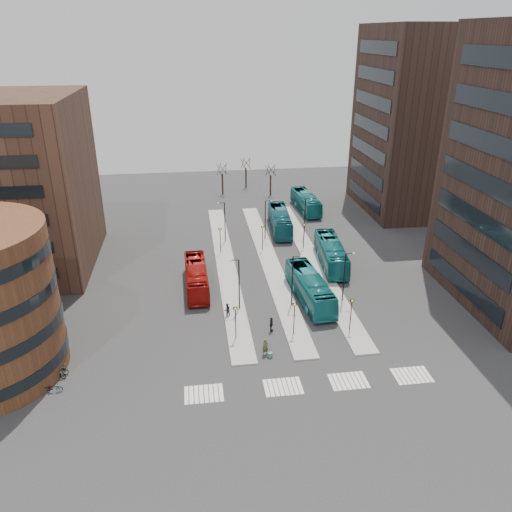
{
  "coord_description": "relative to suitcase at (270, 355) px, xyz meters",
  "views": [
    {
      "loc": [
        -8.17,
        -30.85,
        28.71
      ],
      "look_at": [
        -1.06,
        21.3,
        5.0
      ],
      "focal_mm": 35.0,
      "sensor_mm": 36.0,
      "label": 1
    }
  ],
  "objects": [
    {
      "name": "island_mid",
      "position": [
        3.43,
        21.49,
        -0.18
      ],
      "size": [
        2.5,
        45.0,
        0.15
      ],
      "primitive_type": "cube",
      "color": "gray",
      "rests_on": "ground"
    },
    {
      "name": "traveller",
      "position": [
        -0.39,
        0.47,
        0.63
      ],
      "size": [
        0.73,
        0.57,
        1.76
      ],
      "primitive_type": "imported",
      "rotation": [
        0.0,
        0.0,
        0.25
      ],
      "color": "#454529",
      "rests_on": "ground"
    },
    {
      "name": "tower_far",
      "position": [
        33.41,
        41.49,
        14.74
      ],
      "size": [
        20.12,
        20.0,
        30.0
      ],
      "color": "#31211B",
      "rests_on": "ground"
    },
    {
      "name": "suitcase",
      "position": [
        0.0,
        0.0,
        0.0
      ],
      "size": [
        0.49,
        0.44,
        0.51
      ],
      "primitive_type": "cube",
      "rotation": [
        0.0,
        0.0,
        0.32
      ],
      "color": "navy",
      "rests_on": "ground"
    },
    {
      "name": "teal_bus_c",
      "position": [
        11.45,
        19.72,
        1.39
      ],
      "size": [
        3.81,
        12.06,
        3.3
      ],
      "primitive_type": "imported",
      "rotation": [
        0.0,
        0.0,
        -0.09
      ],
      "color": "#15676D",
      "rests_on": "ground"
    },
    {
      "name": "bare_trees",
      "position": [
        4.1,
        54.16,
        2.47
      ],
      "size": [
        10.97,
        8.14,
        5.9
      ],
      "color": "black",
      "rests_on": "ground"
    },
    {
      "name": "sign_poles",
      "position": [
        3.03,
        14.49,
        2.15
      ],
      "size": [
        12.45,
        22.12,
        3.65
      ],
      "color": "black",
      "rests_on": "ground"
    },
    {
      "name": "island_right",
      "position": [
        9.43,
        21.49,
        -0.18
      ],
      "size": [
        2.5,
        45.0,
        0.15
      ],
      "primitive_type": "cube",
      "color": "gray",
      "rests_on": "ground"
    },
    {
      "name": "red_bus",
      "position": [
        -6.61,
        15.34,
        1.26
      ],
      "size": [
        2.77,
        10.93,
        3.03
      ],
      "primitive_type": "imported",
      "rotation": [
        0.0,
        0.0,
        0.02
      ],
      "color": "#9C0F0C",
      "rests_on": "ground"
    },
    {
      "name": "crosswalk_stripes",
      "position": [
        3.18,
        -4.51,
        -0.25
      ],
      "size": [
        22.35,
        2.4,
        0.01
      ],
      "color": "silver",
      "rests_on": "ground"
    },
    {
      "name": "teal_bus_d",
      "position": [
        13.14,
        42.01,
        1.29
      ],
      "size": [
        3.31,
        11.27,
        3.1
      ],
      "primitive_type": "imported",
      "rotation": [
        0.0,
        0.0,
        0.06
      ],
      "color": "#166E70",
      "rests_on": "ground"
    },
    {
      "name": "island_left",
      "position": [
        -2.57,
        21.49,
        -0.18
      ],
      "size": [
        2.5,
        45.0,
        0.15
      ],
      "primitive_type": "cube",
      "color": "gray",
      "rests_on": "ground"
    },
    {
      "name": "ground",
      "position": [
        1.43,
        -8.51,
        -0.26
      ],
      "size": [
        160.0,
        160.0,
        0.0
      ],
      "primitive_type": "plane",
      "color": "#29292B",
      "rests_on": "ground"
    },
    {
      "name": "commuter_c",
      "position": [
        5.54,
        6.01,
        0.48
      ],
      "size": [
        1.04,
        1.08,
        1.48
      ],
      "primitive_type": "imported",
      "rotation": [
        0.0,
        0.0,
        4.01
      ],
      "color": "black",
      "rests_on": "ground"
    },
    {
      "name": "teal_bus_a",
      "position": [
        6.35,
        10.55,
        1.37
      ],
      "size": [
        3.72,
        11.85,
        3.25
      ],
      "primitive_type": "imported",
      "rotation": [
        0.0,
        0.0,
        0.09
      ],
      "color": "#166A70",
      "rests_on": "ground"
    },
    {
      "name": "commuter_b",
      "position": [
        0.86,
        4.51,
        0.57
      ],
      "size": [
        0.74,
        1.05,
        1.65
      ],
      "primitive_type": "imported",
      "rotation": [
        0.0,
        0.0,
        1.18
      ],
      "color": "black",
      "rests_on": "ground"
    },
    {
      "name": "bicycle_mid",
      "position": [
        -19.57,
        -0.59,
        0.23
      ],
      "size": [
        1.67,
        0.91,
        0.96
      ],
      "primitive_type": "imported",
      "rotation": [
        0.0,
        0.0,
        1.27
      ],
      "color": "gray",
      "rests_on": "ground"
    },
    {
      "name": "lamp_posts",
      "position": [
        4.07,
        19.49,
        3.32
      ],
      "size": [
        14.04,
        20.24,
        6.12
      ],
      "color": "black",
      "rests_on": "ground"
    },
    {
      "name": "bicycle_far",
      "position": [
        -19.57,
        0.1,
        0.22
      ],
      "size": [
        1.9,
        1.11,
        0.94
      ],
      "primitive_type": "imported",
      "rotation": [
        0.0,
        0.0,
        1.28
      ],
      "color": "gray",
      "rests_on": "ground"
    },
    {
      "name": "bicycle_near",
      "position": [
        -19.57,
        -2.51,
        0.18
      ],
      "size": [
        1.67,
        0.59,
        0.88
      ],
      "primitive_type": "imported",
      "rotation": [
        0.0,
        0.0,
        1.57
      ],
      "color": "gray",
      "rests_on": "ground"
    },
    {
      "name": "commuter_a",
      "position": [
        -3.48,
        8.09,
        0.55
      ],
      "size": [
        0.94,
        0.84,
        1.61
      ],
      "primitive_type": "imported",
      "rotation": [
        0.0,
        0.0,
        3.49
      ],
      "color": "black",
      "rests_on": "ground"
    },
    {
      "name": "teal_bus_b",
      "position": [
        6.94,
        33.19,
        1.36
      ],
      "size": [
        3.5,
        11.79,
        3.24
      ],
      "primitive_type": "imported",
      "rotation": [
        0.0,
        0.0,
        -0.07
      ],
      "color": "#135561",
      "rests_on": "ground"
    }
  ]
}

